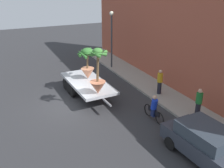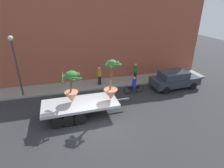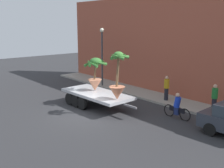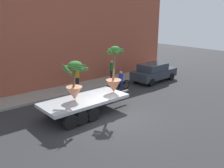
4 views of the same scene
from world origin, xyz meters
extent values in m
plane|color=#2D2D30|center=(0.00, 0.00, 0.00)|extent=(60.00, 60.00, 0.00)
cube|color=gray|center=(0.00, 6.10, 0.07)|extent=(24.00, 2.20, 0.15)
cube|color=#9E4C38|center=(0.00, 7.80, 3.71)|extent=(24.00, 1.20, 7.42)
cube|color=#B7BABF|center=(-1.07, 1.45, 0.89)|extent=(5.12, 2.40, 0.18)
cylinder|color=black|center=(-2.72, 2.43, 0.40)|extent=(0.81, 0.25, 0.80)
cylinder|color=black|center=(-2.65, 0.36, 0.40)|extent=(0.81, 0.25, 0.80)
cylinder|color=black|center=(-2.02, 2.45, 0.40)|extent=(0.81, 0.25, 0.80)
cylinder|color=black|center=(-1.95, 0.38, 0.40)|extent=(0.81, 0.25, 0.80)
cylinder|color=black|center=(-1.31, 2.47, 0.40)|extent=(0.81, 0.25, 0.80)
cylinder|color=black|center=(-1.24, 0.41, 0.40)|extent=(0.81, 0.25, 0.80)
cube|color=slate|center=(1.95, 1.55, 0.74)|extent=(1.00, 0.13, 0.10)
cone|color=#C17251|center=(1.03, 1.36, 1.37)|extent=(0.96, 0.96, 0.78)
cylinder|color=brown|center=(1.08, 1.36, 2.70)|extent=(0.32, 0.14, 1.89)
ellipsoid|color=#428438|center=(1.14, 1.36, 3.65)|extent=(0.57, 0.57, 0.35)
cone|color=#428438|center=(1.54, 1.30, 3.60)|extent=(0.33, 0.85, 0.37)
cone|color=#428438|center=(1.37, 1.68, 3.61)|extent=(0.77, 0.63, 0.35)
cone|color=#428438|center=(1.02, 1.66, 3.56)|extent=(0.70, 0.44, 0.45)
cone|color=#428438|center=(0.85, 1.47, 3.58)|extent=(0.41, 0.68, 0.40)
cone|color=#428438|center=(0.87, 1.18, 3.57)|extent=(0.54, 0.66, 0.44)
cone|color=#428438|center=(1.03, 1.09, 3.59)|extent=(0.64, 0.41, 0.35)
cone|color=#428438|center=(1.39, 1.06, 3.58)|extent=(0.74, 0.67, 0.44)
cone|color=tan|center=(-1.58, 1.68, 1.36)|extent=(0.92, 0.92, 0.76)
cylinder|color=brown|center=(-1.52, 1.68, 2.34)|extent=(0.32, 0.13, 1.21)
ellipsoid|color=#387A33|center=(-1.47, 1.68, 2.95)|extent=(0.79, 0.79, 0.50)
cone|color=#387A33|center=(-0.98, 1.72, 2.90)|extent=(0.29, 1.01, 0.44)
cone|color=#387A33|center=(-1.31, 2.12, 2.89)|extent=(0.97, 0.50, 0.44)
cone|color=#387A33|center=(-1.70, 2.05, 2.89)|extent=(0.86, 0.64, 0.42)
cone|color=#387A33|center=(-2.01, 1.68, 2.86)|extent=(0.21, 1.08, 0.63)
cone|color=#387A33|center=(-1.68, 1.29, 2.88)|extent=(0.88, 0.60, 0.46)
cone|color=#387A33|center=(-1.31, 1.23, 2.87)|extent=(0.97, 0.51, 0.52)
torus|color=black|center=(4.21, 3.67, 0.34)|extent=(0.74, 0.08, 0.74)
torus|color=black|center=(3.11, 3.65, 0.34)|extent=(0.74, 0.08, 0.74)
cube|color=black|center=(3.66, 3.66, 0.52)|extent=(1.04, 0.09, 0.28)
cylinder|color=#1938C6|center=(3.66, 3.66, 0.97)|extent=(0.45, 0.35, 0.65)
sphere|color=tan|center=(3.66, 3.66, 1.39)|extent=(0.24, 0.24, 0.24)
cube|color=navy|center=(3.66, 3.66, 0.44)|extent=(0.29, 0.25, 0.44)
cube|color=#2D333D|center=(7.63, 3.78, 0.67)|extent=(4.40, 2.07, 0.70)
cube|color=#2D3842|center=(7.41, 3.76, 1.30)|extent=(2.46, 1.77, 0.56)
cylinder|color=black|center=(8.97, 4.72, 0.32)|extent=(0.65, 0.24, 0.64)
cylinder|color=black|center=(9.07, 3.00, 0.32)|extent=(0.65, 0.24, 0.64)
cylinder|color=black|center=(6.18, 4.55, 0.32)|extent=(0.65, 0.24, 0.64)
cylinder|color=black|center=(6.28, 2.84, 0.32)|extent=(0.65, 0.24, 0.64)
cylinder|color=black|center=(4.65, 5.93, 0.57)|extent=(0.28, 0.28, 0.85)
cylinder|color=#1E702D|center=(4.65, 5.93, 1.31)|extent=(0.36, 0.36, 0.62)
sphere|color=tan|center=(4.65, 5.93, 1.74)|extent=(0.24, 0.24, 0.24)
cylinder|color=black|center=(1.11, 5.82, 0.57)|extent=(0.28, 0.28, 0.85)
cylinder|color=gold|center=(1.11, 5.82, 1.31)|extent=(0.36, 0.36, 0.62)
sphere|color=tan|center=(1.11, 5.82, 1.74)|extent=(0.24, 0.24, 0.24)
camera|label=1|loc=(13.99, -3.81, 7.36)|focal=40.57mm
camera|label=2|loc=(-1.70, -9.37, 7.16)|focal=29.11mm
camera|label=3|loc=(13.01, -9.10, 5.45)|focal=44.76mm
camera|label=4|loc=(-8.14, -9.64, 5.66)|focal=38.68mm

